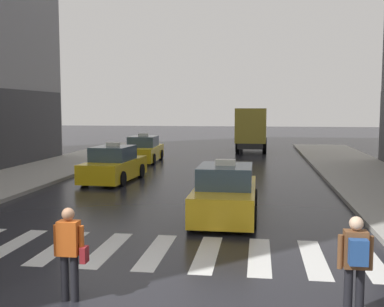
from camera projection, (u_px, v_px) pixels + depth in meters
name	position (u px, v px, depth m)	size (l,w,h in m)	color
ground_plane	(85.00, 303.00, 8.04)	(160.00, 160.00, 0.00)	black
crosswalk_markings	(131.00, 250.00, 11.00)	(11.30, 2.80, 0.01)	silver
taxi_lead	(225.00, 194.00, 14.28)	(1.94, 4.54, 1.80)	gold
taxi_second	(114.00, 166.00, 21.41)	(2.11, 4.62, 1.80)	yellow
taxi_third	(144.00, 150.00, 29.12)	(2.06, 4.60, 1.80)	yellow
box_truck	(252.00, 128.00, 36.19)	(2.40, 7.58, 3.35)	#2D2D2D
pedestrian_with_backpack	(356.00, 259.00, 7.35)	(0.55, 0.43, 1.65)	black
pedestrian_with_handbag	(70.00, 249.00, 8.03)	(0.60, 0.24, 1.65)	black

